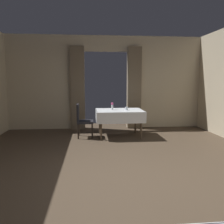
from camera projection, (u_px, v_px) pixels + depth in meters
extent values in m
plane|color=#4C3D2D|center=(124.00, 178.00, 3.82)|extent=(10.08, 10.08, 0.00)
cube|color=beige|center=(45.00, 83.00, 7.59)|extent=(2.50, 0.12, 3.00)
cube|color=beige|center=(164.00, 83.00, 7.95)|extent=(2.50, 0.12, 3.00)
cube|color=beige|center=(106.00, 44.00, 7.61)|extent=(1.40, 0.12, 0.50)
cube|color=#70604C|center=(78.00, 88.00, 7.57)|extent=(0.44, 0.14, 2.65)
cube|color=#70604C|center=(134.00, 88.00, 7.74)|extent=(0.44, 0.14, 2.65)
cylinder|color=#4C3D2D|center=(101.00, 127.00, 6.26)|extent=(0.06, 0.06, 0.71)
cylinder|color=#4C3D2D|center=(141.00, 126.00, 6.36)|extent=(0.06, 0.06, 0.71)
cylinder|color=#4C3D2D|center=(100.00, 122.00, 7.03)|extent=(0.06, 0.06, 0.71)
cylinder|color=#4C3D2D|center=(135.00, 121.00, 7.13)|extent=(0.06, 0.06, 0.71)
cube|color=#4C3D2D|center=(119.00, 111.00, 6.65)|extent=(1.24, 0.94, 0.03)
cube|color=white|center=(119.00, 110.00, 6.64)|extent=(1.30, 1.00, 0.01)
cube|color=white|center=(122.00, 118.00, 6.17)|extent=(1.30, 0.02, 0.30)
cube|color=white|center=(117.00, 113.00, 7.16)|extent=(1.30, 0.02, 0.30)
cube|color=white|center=(96.00, 116.00, 6.60)|extent=(0.02, 1.00, 0.30)
cube|color=white|center=(142.00, 115.00, 6.72)|extent=(0.02, 1.00, 0.30)
cylinder|color=black|center=(92.00, 128.00, 6.80)|extent=(0.04, 0.04, 0.42)
cylinder|color=black|center=(92.00, 131.00, 6.43)|extent=(0.04, 0.04, 0.42)
cylinder|color=black|center=(79.00, 128.00, 6.77)|extent=(0.04, 0.04, 0.42)
cylinder|color=black|center=(78.00, 131.00, 6.39)|extent=(0.04, 0.04, 0.42)
cube|color=black|center=(85.00, 122.00, 6.57)|extent=(0.44, 0.44, 0.06)
cube|color=black|center=(78.00, 113.00, 6.51)|extent=(0.05, 0.42, 0.48)
cylinder|color=silver|center=(112.00, 107.00, 6.71)|extent=(0.06, 0.06, 0.14)
sphere|color=#D84C8C|center=(112.00, 104.00, 6.69)|extent=(0.07, 0.07, 0.07)
cylinder|color=silver|center=(126.00, 108.00, 6.63)|extent=(0.08, 0.08, 0.09)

